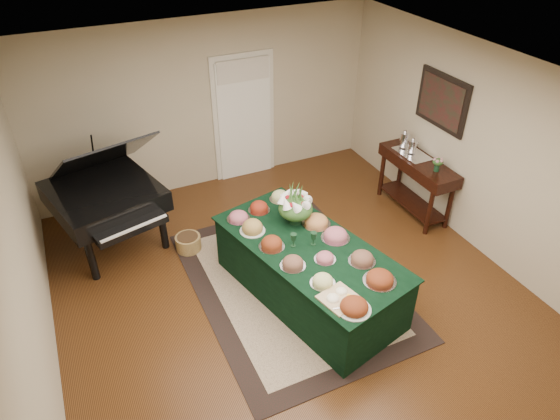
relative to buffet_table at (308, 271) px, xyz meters
name	(u,v)px	position (x,y,z in m)	size (l,w,h in m)	color
ground	(290,291)	(-0.16, 0.15, -0.39)	(6.00, 6.00, 0.00)	black
area_rug	(290,283)	(-0.11, 0.27, -0.38)	(2.30, 3.22, 0.01)	black
kitchen_doorway	(244,119)	(0.44, 3.12, 0.63)	(1.05, 0.07, 2.10)	silver
buffet_table	(308,271)	(0.00, 0.00, 0.00)	(1.69, 2.63, 0.77)	black
food_platters	(307,241)	(-0.01, 0.05, 0.43)	(1.28, 2.44, 0.12)	silver
cutting_board	(339,296)	(-0.13, -0.89, 0.42)	(0.44, 0.44, 0.10)	tan
green_goblets	(303,239)	(-0.06, 0.04, 0.47)	(0.30, 0.15, 0.18)	black
floral_centerpiece	(296,205)	(0.07, 0.50, 0.64)	(0.44, 0.44, 0.44)	black
grand_piano	(105,195)	(-1.97, 2.08, 0.41)	(1.64, 1.82, 1.63)	black
wicker_basket	(188,243)	(-1.08, 1.50, -0.28)	(0.35, 0.35, 0.22)	olive
mahogany_sideboard	(417,171)	(2.33, 0.98, 0.30)	(0.45, 1.38, 0.89)	black
tea_service	(409,144)	(2.33, 1.26, 0.62)	(0.34, 0.58, 0.30)	silver
pink_bouquet	(438,162)	(2.33, 0.61, 0.64)	(0.16, 0.16, 0.21)	black
wall_painting	(442,101)	(2.55, 0.98, 1.36)	(0.05, 0.95, 0.75)	black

